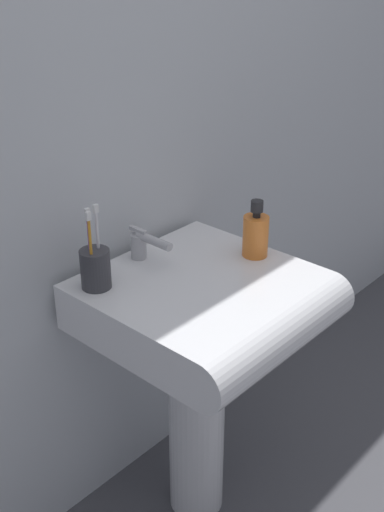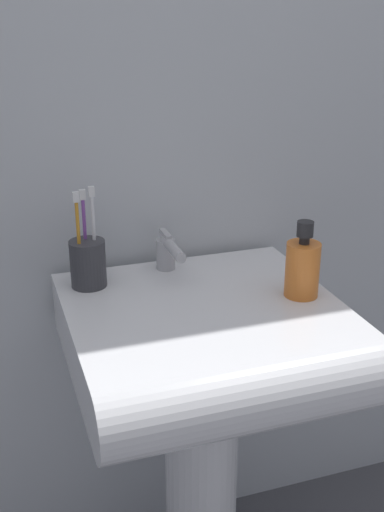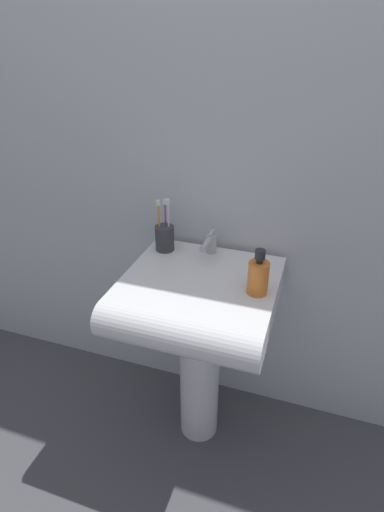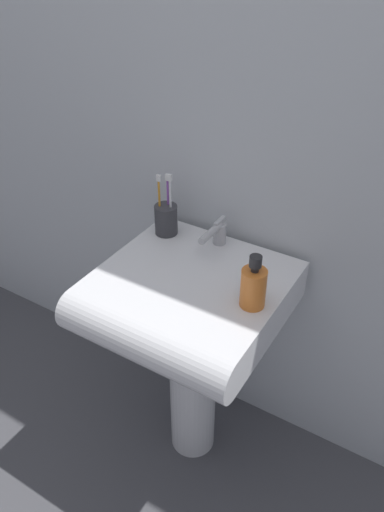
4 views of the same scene
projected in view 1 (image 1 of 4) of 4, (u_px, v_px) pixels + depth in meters
The scene contains 7 objects.
ground_plane at pixel (196, 500), 1.90m from camera, with size 6.00×6.00×0.00m, color #4C4C51.
wall_back at pixel (111, 76), 1.52m from camera, with size 5.00×0.05×2.40m, color silver.
sink_pedestal at pixel (197, 417), 1.76m from camera, with size 0.15×0.15×0.63m, color white.
sink_basin at pixel (212, 307), 1.56m from camera, with size 0.51×0.52×0.12m.
faucet at pixel (143, 244), 1.63m from camera, with size 0.04×0.14×0.08m.
toothbrush_cup at pixel (95, 267), 1.50m from camera, with size 0.07×0.07×0.21m.
soap_bottle at pixel (256, 234), 1.65m from camera, with size 0.07×0.07×0.15m.
Camera 1 is at (-1.02, -0.91, 1.51)m, focal length 45.00 mm.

